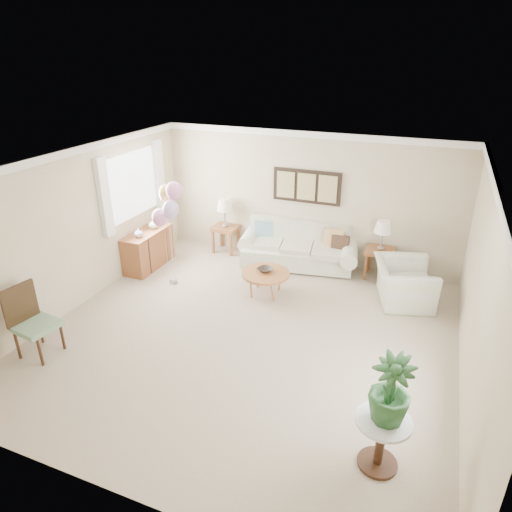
# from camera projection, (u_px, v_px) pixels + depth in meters

# --- Properties ---
(ground_plane) EXTENTS (6.00, 6.00, 0.00)m
(ground_plane) POSITION_uv_depth(u_px,v_px,m) (248.00, 335.00, 6.97)
(ground_plane) COLOR tan
(room_shell) EXTENTS (6.04, 6.04, 2.60)m
(room_shell) POSITION_uv_depth(u_px,v_px,m) (242.00, 232.00, 6.41)
(room_shell) COLOR beige
(room_shell) RESTS_ON ground
(wall_art_triptych) EXTENTS (1.35, 0.06, 0.65)m
(wall_art_triptych) POSITION_uv_depth(u_px,v_px,m) (307.00, 187.00, 8.83)
(wall_art_triptych) COLOR black
(wall_art_triptych) RESTS_ON ground
(sofa) EXTENTS (2.51, 1.23, 0.88)m
(sofa) POSITION_uv_depth(u_px,v_px,m) (299.00, 249.00, 9.10)
(sofa) COLOR silver
(sofa) RESTS_ON ground
(end_table_left) EXTENTS (0.52, 0.47, 0.57)m
(end_table_left) POSITION_uv_depth(u_px,v_px,m) (226.00, 230.00, 9.66)
(end_table_left) COLOR #915C31
(end_table_left) RESTS_ON ground
(end_table_right) EXTENTS (0.53, 0.48, 0.58)m
(end_table_right) POSITION_uv_depth(u_px,v_px,m) (380.00, 254.00, 8.53)
(end_table_right) COLOR #915C31
(end_table_right) RESTS_ON ground
(lamp_left) EXTENTS (0.34, 0.34, 0.60)m
(lamp_left) POSITION_uv_depth(u_px,v_px,m) (225.00, 206.00, 9.43)
(lamp_left) COLOR gray
(lamp_left) RESTS_ON end_table_left
(lamp_right) EXTENTS (0.32, 0.32, 0.56)m
(lamp_right) POSITION_uv_depth(u_px,v_px,m) (383.00, 228.00, 8.31)
(lamp_right) COLOR gray
(lamp_right) RESTS_ON end_table_right
(coffee_table) EXTENTS (0.84, 0.84, 0.43)m
(coffee_table) POSITION_uv_depth(u_px,v_px,m) (266.00, 274.00, 7.96)
(coffee_table) COLOR #A5673E
(coffee_table) RESTS_ON ground
(decor_bowl) EXTENTS (0.34, 0.34, 0.06)m
(decor_bowl) POSITION_uv_depth(u_px,v_px,m) (265.00, 270.00, 7.98)
(decor_bowl) COLOR black
(decor_bowl) RESTS_ON coffee_table
(armchair) EXTENTS (1.20, 1.29, 0.70)m
(armchair) POSITION_uv_depth(u_px,v_px,m) (403.00, 283.00, 7.76)
(armchair) COLOR silver
(armchair) RESTS_ON ground
(side_table) EXTENTS (0.57, 0.57, 0.62)m
(side_table) POSITION_uv_depth(u_px,v_px,m) (382.00, 431.00, 4.60)
(side_table) COLOR silver
(side_table) RESTS_ON ground
(potted_plant) EXTENTS (0.54, 0.54, 0.75)m
(potted_plant) POSITION_uv_depth(u_px,v_px,m) (391.00, 390.00, 4.38)
(potted_plant) COLOR #19471D
(potted_plant) RESTS_ON side_table
(accent_chair) EXTENTS (0.58, 0.58, 1.05)m
(accent_chair) POSITION_uv_depth(u_px,v_px,m) (31.00, 320.00, 6.34)
(accent_chair) COLOR gray
(accent_chair) RESTS_ON ground
(credenza) EXTENTS (0.46, 1.20, 0.74)m
(credenza) POSITION_uv_depth(u_px,v_px,m) (149.00, 249.00, 9.02)
(credenza) COLOR #915C31
(credenza) RESTS_ON ground
(vase_white) EXTENTS (0.20, 0.20, 0.18)m
(vase_white) POSITION_uv_depth(u_px,v_px,m) (138.00, 233.00, 8.58)
(vase_white) COLOR silver
(vase_white) RESTS_ON credenza
(vase_sage) EXTENTS (0.20, 0.20, 0.19)m
(vase_sage) POSITION_uv_depth(u_px,v_px,m) (153.00, 224.00, 9.00)
(vase_sage) COLOR beige
(vase_sage) RESTS_ON credenza
(balloon_cluster) EXTENTS (0.56, 0.50, 1.94)m
(balloon_cluster) POSITION_uv_depth(u_px,v_px,m) (168.00, 203.00, 7.89)
(balloon_cluster) COLOR gray
(balloon_cluster) RESTS_ON ground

